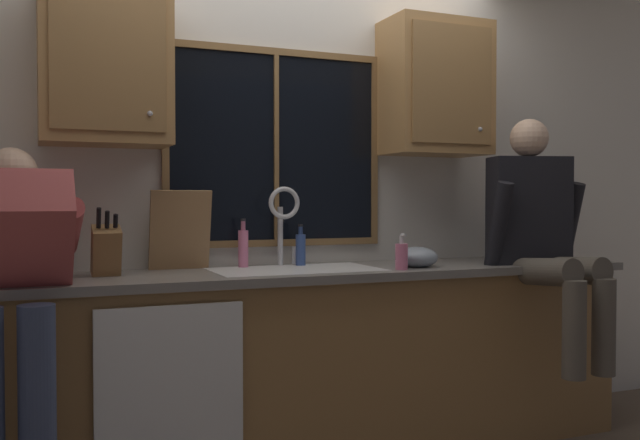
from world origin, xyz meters
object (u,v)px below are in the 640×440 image
object	(u,v)px
person_sitting_on_counter	(541,229)
cutting_board	(180,230)
mixing_bowl	(417,257)
bottle_green_glass	(243,247)
person_standing	(11,286)
bottle_tall_clear	(301,249)
knife_block	(106,251)
soap_dispenser	(402,256)

from	to	relation	value
person_sitting_on_counter	cutting_board	bearing A→B (deg)	164.74
cutting_board	person_sitting_on_counter	bearing A→B (deg)	-15.26
person_sitting_on_counter	mixing_bowl	size ratio (longest dim) A/B	5.96
mixing_bowl	bottle_green_glass	world-z (taller)	bottle_green_glass
cutting_board	bottle_green_glass	bearing A→B (deg)	-2.15
person_standing	cutting_board	distance (m)	0.90
cutting_board	bottle_tall_clear	world-z (taller)	cutting_board
mixing_bowl	bottle_tall_clear	bearing A→B (deg)	151.24
knife_block	cutting_board	bearing A→B (deg)	24.29
person_standing	soap_dispenser	world-z (taller)	person_standing
cutting_board	bottle_tall_clear	xyz separation A→B (m)	(0.61, -0.03, -0.10)
knife_block	cutting_board	size ratio (longest dim) A/B	0.83
person_standing	mixing_bowl	xyz separation A→B (m)	(1.86, 0.17, 0.04)
knife_block	bottle_tall_clear	world-z (taller)	knife_block
bottle_green_glass	cutting_board	bearing A→B (deg)	177.85
mixing_bowl	bottle_tall_clear	distance (m)	0.59
knife_block	mixing_bowl	xyz separation A→B (m)	(1.48, -0.15, -0.06)
person_standing	soap_dispenser	size ratio (longest dim) A/B	8.43
person_sitting_on_counter	cutting_board	xyz separation A→B (m)	(-1.76, 0.48, 0.01)
cutting_board	knife_block	bearing A→B (deg)	-155.71
person_sitting_on_counter	bottle_green_glass	bearing A→B (deg)	162.10
person_standing	knife_block	xyz separation A→B (m)	(0.38, 0.32, 0.10)
mixing_bowl	person_sitting_on_counter	bearing A→B (deg)	-14.44
person_standing	person_sitting_on_counter	xyz separation A→B (m)	(2.50, 0.00, 0.17)
person_standing	person_sitting_on_counter	world-z (taller)	person_sitting_on_counter
person_sitting_on_counter	knife_block	world-z (taller)	person_sitting_on_counter
person_sitting_on_counter	cutting_board	distance (m)	1.82
person_standing	mixing_bowl	distance (m)	1.86
knife_block	person_standing	bearing A→B (deg)	-139.47
person_sitting_on_counter	bottle_green_glass	xyz separation A→B (m)	(-1.45, 0.47, -0.08)
knife_block	bottle_tall_clear	size ratio (longest dim) A/B	1.52
cutting_board	bottle_tall_clear	size ratio (longest dim) A/B	1.84
person_standing	cutting_board	size ratio (longest dim) A/B	3.79
cutting_board	bottle_green_glass	size ratio (longest dim) A/B	1.60
bottle_tall_clear	knife_block	bearing A→B (deg)	-172.41
knife_block	bottle_green_glass	bearing A→B (deg)	12.68
person_standing	bottle_green_glass	size ratio (longest dim) A/B	6.08
mixing_bowl	soap_dispenser	bearing A→B (deg)	-145.09
person_sitting_on_counter	soap_dispenser	bearing A→B (deg)	175.18
person_sitting_on_counter	bottle_green_glass	world-z (taller)	person_sitting_on_counter
cutting_board	mixing_bowl	size ratio (longest dim) A/B	1.83
person_standing	bottle_green_glass	world-z (taller)	person_standing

